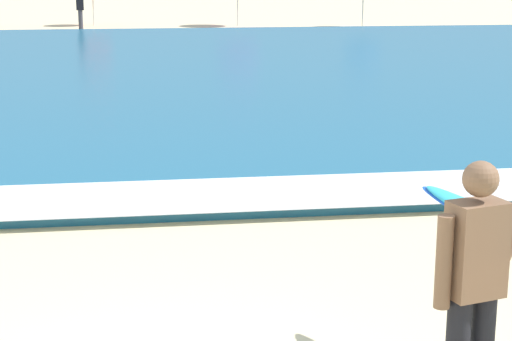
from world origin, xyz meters
TOP-DOWN VIEW (x-y plane):
  - sea at (0.00, 18.37)m, footprint 120.00×28.00m
  - surf_foam at (0.00, 4.97)m, footprint 120.00×1.54m
  - surfer_with_board at (2.02, -0.20)m, footprint 1.24×2.66m
  - beachgoer_near_row_left at (-2.68, 34.17)m, footprint 0.32×0.20m

SIDE VIEW (x-z plane):
  - sea at x=0.00m, z-range 0.00..0.14m
  - surf_foam at x=0.00m, z-range 0.14..0.15m
  - beachgoer_near_row_left at x=-2.68m, z-range 0.05..1.63m
  - surfer_with_board at x=2.02m, z-range 0.17..1.90m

